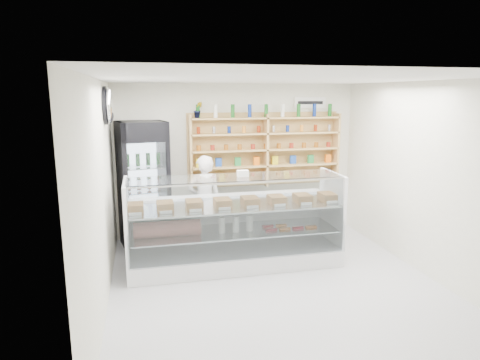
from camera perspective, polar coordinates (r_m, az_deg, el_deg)
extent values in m
plane|color=#B8B9BE|center=(6.10, 5.02, -14.00)|extent=(5.00, 5.00, 0.00)
plane|color=white|center=(5.51, 5.53, 13.30)|extent=(5.00, 5.00, 0.00)
plane|color=beige|center=(8.02, -0.31, 2.71)|extent=(4.50, 0.00, 4.50)
plane|color=beige|center=(3.46, 18.47, -9.77)|extent=(4.50, 0.00, 4.50)
plane|color=beige|center=(5.39, -18.10, -2.17)|extent=(0.00, 5.00, 5.00)
plane|color=beige|center=(6.69, 23.91, -0.03)|extent=(0.00, 5.00, 5.00)
cube|color=white|center=(6.73, -0.66, -10.18)|extent=(3.23, 0.92, 0.27)
cube|color=white|center=(6.97, -1.42, -5.29)|extent=(3.23, 0.05, 0.68)
cube|color=silver|center=(6.59, -0.67, -6.83)|extent=(3.11, 0.81, 0.02)
cube|color=silver|center=(6.48, -0.67, -3.47)|extent=(3.17, 0.84, 0.02)
cube|color=silver|center=(6.09, 0.22, -5.55)|extent=(3.17, 0.13, 1.13)
cube|color=silver|center=(6.32, -0.58, 0.37)|extent=(3.17, 0.64, 0.01)
imported|color=white|center=(7.42, -4.77, -2.79)|extent=(0.61, 0.43, 1.60)
cube|color=black|center=(7.53, -12.75, -0.60)|extent=(0.91, 0.90, 2.17)
cube|color=#240434|center=(7.05, -13.64, 6.13)|extent=(0.75, 0.18, 0.30)
cube|color=silver|center=(7.19, -13.29, -1.98)|extent=(0.64, 0.14, 1.71)
cube|color=tan|center=(7.68, -6.63, 3.69)|extent=(0.04, 0.28, 1.33)
cube|color=tan|center=(7.96, 3.46, 4.01)|extent=(0.04, 0.28, 1.33)
cube|color=tan|center=(8.46, 12.62, 4.20)|extent=(0.04, 0.28, 1.33)
cube|color=tan|center=(8.06, 3.41, -0.15)|extent=(2.80, 0.28, 0.03)
cube|color=tan|center=(8.00, 3.43, 1.95)|extent=(2.80, 0.28, 0.03)
cube|color=tan|center=(7.96, 3.46, 4.08)|extent=(2.80, 0.28, 0.03)
cube|color=tan|center=(7.93, 3.49, 6.24)|extent=(2.80, 0.28, 0.03)
cube|color=tan|center=(7.91, 3.51, 8.26)|extent=(2.80, 0.28, 0.03)
imported|color=#1E6626|center=(7.64, -5.62, 9.29)|extent=(0.17, 0.14, 0.28)
ellipsoid|color=silver|center=(6.45, -17.07, 9.47)|extent=(0.15, 0.50, 0.50)
cube|color=white|center=(8.32, 9.33, 10.15)|extent=(0.62, 0.03, 0.20)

